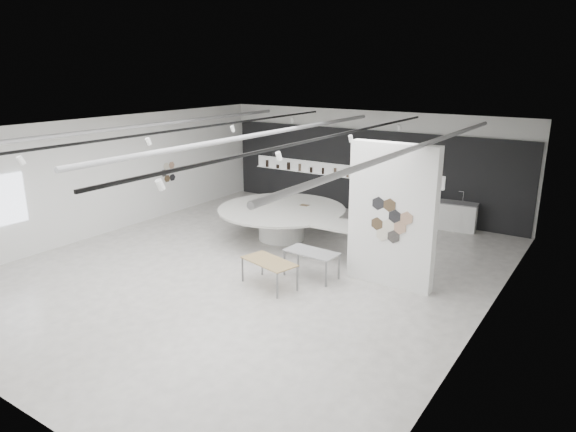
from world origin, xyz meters
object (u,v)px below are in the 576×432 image
Objects in this scene: partition_column at (392,216)px; sample_table_stone at (311,254)px; display_island at (283,219)px; kitchen_counter at (451,215)px; sample_table_wood at (269,263)px.

sample_table_stone is (-1.85, -0.72, -1.15)m from partition_column.
partition_column is at bearing 21.31° from sample_table_stone.
sample_table_stone is at bearing -43.71° from display_island.
sample_table_wood is at bearing -114.97° from kitchen_counter.
sample_table_stone is at bearing -113.06° from kitchen_counter.
kitchen_counter is (-0.09, 5.53, -1.33)m from partition_column.
kitchen_counter is at bearing 43.61° from display_island.
display_island is at bearing -142.40° from kitchen_counter.
kitchen_counter is at bearing 90.92° from partition_column.
display_island is 3.03× the size of kitchen_counter.
sample_table_stone is 6.50m from kitchen_counter.
partition_column reaches higher than kitchen_counter.
sample_table_stone is (0.57, 1.09, 0.02)m from sample_table_wood.
sample_table_wood is (1.78, -3.24, -0.04)m from display_island.
partition_column is 5.69m from kitchen_counter.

